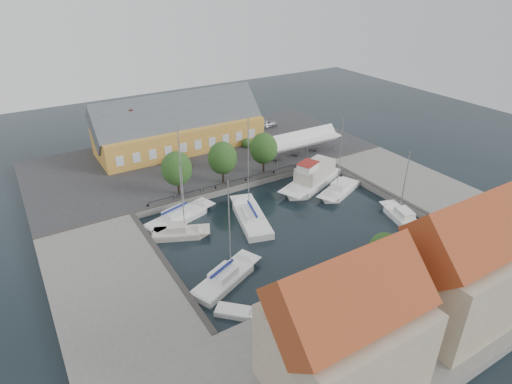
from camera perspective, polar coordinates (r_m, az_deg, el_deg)
ground at (r=55.74m, az=3.21°, el=-3.83°), size 140.00×140.00×0.00m
north_quay at (r=73.45m, az=-6.92°, el=4.61°), size 56.00×26.00×1.00m
west_quay at (r=47.03m, az=-18.54°, el=-11.55°), size 12.00×24.00×1.00m
east_quay at (r=67.89m, az=19.77°, el=1.06°), size 12.00×24.00×1.00m
south_bank at (r=43.44m, az=19.57°, el=-15.59°), size 56.00×14.00×1.00m
quay_edge_fittings at (r=58.64m, az=0.65°, el=-0.86°), size 56.00×24.72×0.40m
warehouse at (r=75.77m, az=-10.62°, el=8.26°), size 28.56×14.00×9.55m
tent_canopy at (r=72.12m, az=6.06°, el=6.95°), size 14.00×4.00×2.83m
quay_trees at (r=61.78m, az=-4.49°, el=4.55°), size 18.20×4.20×6.30m
car_silver at (r=85.47m, az=1.40°, el=9.10°), size 4.54×1.98×1.52m
car_red at (r=69.40m, az=-10.17°, el=4.10°), size 2.64×5.02×1.57m
center_sailboat at (r=55.45m, az=-0.66°, el=-3.53°), size 5.81×10.98×14.37m
trawler at (r=64.81m, az=7.55°, el=1.79°), size 12.98×8.21×5.00m
east_boat_a at (r=63.52m, az=11.03°, el=0.16°), size 8.87×5.81×12.04m
east_boat_c at (r=58.82m, az=18.89°, el=-3.33°), size 4.38×7.88×9.87m
west_boat_a at (r=56.58m, az=-10.23°, el=-3.43°), size 10.33×5.65×13.12m
west_boat_b at (r=53.35m, az=-10.15°, el=-5.54°), size 7.37×5.05×9.86m
west_boat_d at (r=45.78m, az=-4.05°, el=-11.49°), size 9.24×6.10×11.98m
launch_sw at (r=42.21m, az=-2.64°, el=-15.86°), size 4.11×4.03×0.98m
launch_nw at (r=58.86m, az=-8.01°, el=-2.12°), size 4.08×2.18×0.88m
townhouses at (r=40.53m, az=24.97°, el=-10.51°), size 36.30×8.50×12.00m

